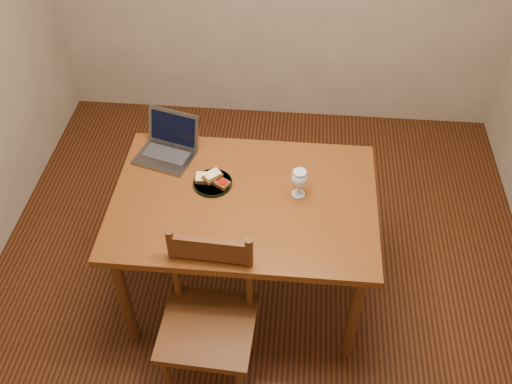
# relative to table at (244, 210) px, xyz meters

# --- Properties ---
(floor) EXTENTS (3.20, 3.20, 0.02)m
(floor) POSITION_rel_table_xyz_m (0.08, 0.08, -0.66)
(floor) COLOR black
(floor) RESTS_ON ground
(table) EXTENTS (1.30, 0.90, 0.74)m
(table) POSITION_rel_table_xyz_m (0.00, 0.00, 0.00)
(table) COLOR #572E0E
(table) RESTS_ON floor
(chair) EXTENTS (0.45, 0.43, 0.46)m
(chair) POSITION_rel_table_xyz_m (-0.12, -0.53, -0.16)
(chair) COLOR #42260D
(chair) RESTS_ON floor
(plate) EXTENTS (0.20, 0.20, 0.02)m
(plate) POSITION_rel_table_xyz_m (-0.17, 0.08, 0.09)
(plate) COLOR black
(plate) RESTS_ON table
(sandwich_cheese) EXTENTS (0.11, 0.06, 0.03)m
(sandwich_cheese) POSITION_rel_table_xyz_m (-0.20, 0.09, 0.12)
(sandwich_cheese) COLOR #381E0C
(sandwich_cheese) RESTS_ON plate
(sandwich_tomato) EXTENTS (0.11, 0.10, 0.03)m
(sandwich_tomato) POSITION_rel_table_xyz_m (-0.13, 0.08, 0.12)
(sandwich_tomato) COLOR #381E0C
(sandwich_tomato) RESTS_ON plate
(sandwich_top) EXTENTS (0.11, 0.11, 0.03)m
(sandwich_top) POSITION_rel_table_xyz_m (-0.17, 0.09, 0.14)
(sandwich_top) COLOR #381E0C
(sandwich_top) RESTS_ON plate
(milk_glass) EXTENTS (0.08, 0.08, 0.16)m
(milk_glass) POSITION_rel_table_xyz_m (0.26, 0.05, 0.16)
(milk_glass) COLOR white
(milk_glass) RESTS_ON table
(laptop) EXTENTS (0.35, 0.33, 0.21)m
(laptop) POSITION_rel_table_xyz_m (-0.43, 0.31, 0.14)
(laptop) COLOR slate
(laptop) RESTS_ON table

